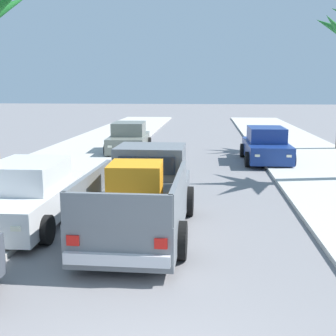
% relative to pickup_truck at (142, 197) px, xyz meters
% --- Properties ---
extents(sidewalk_left, '(4.67, 60.00, 0.12)m').
position_rel_pickup_truck_xyz_m(sidewalk_left, '(-4.70, 6.30, -0.76)').
color(sidewalk_left, beige).
rests_on(sidewalk_left, ground).
extents(curb_left, '(0.16, 60.00, 0.10)m').
position_rel_pickup_truck_xyz_m(curb_left, '(-3.77, 6.30, -0.77)').
color(curb_left, silver).
rests_on(curb_left, ground).
extents(curb_right, '(0.16, 60.00, 0.10)m').
position_rel_pickup_truck_xyz_m(curb_right, '(5.25, 6.30, -0.77)').
color(curb_right, silver).
rests_on(curb_right, ground).
extents(pickup_truck, '(2.26, 5.23, 1.80)m').
position_rel_pickup_truck_xyz_m(pickup_truck, '(0.00, 0.00, 0.00)').
color(pickup_truck, slate).
rests_on(pickup_truck, ground).
extents(car_left_near, '(2.20, 4.33, 1.54)m').
position_rel_pickup_truck_xyz_m(car_left_near, '(-2.47, 11.90, -0.10)').
color(car_left_near, slate).
rests_on(car_left_near, ground).
extents(car_left_mid, '(2.04, 4.27, 1.54)m').
position_rel_pickup_truck_xyz_m(car_left_mid, '(4.04, 9.79, -0.10)').
color(car_left_mid, navy).
rests_on(car_left_mid, ground).
extents(car_right_mid, '(2.08, 4.28, 1.54)m').
position_rel_pickup_truck_xyz_m(car_right_mid, '(-2.84, 0.27, -0.10)').
color(car_right_mid, silver).
rests_on(car_right_mid, ground).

